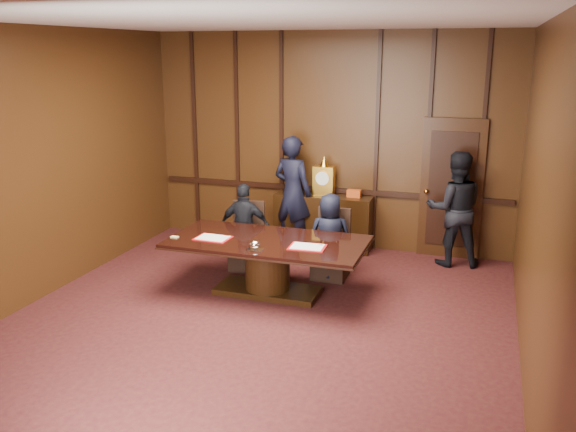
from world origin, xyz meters
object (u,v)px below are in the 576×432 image
object	(u,v)px
witness_right	(455,209)
sideboard	(323,220)
signatory_right	(330,237)
signatory_left	(245,227)
witness_left	(293,193)
conference_table	(267,258)

from	to	relation	value
witness_right	sideboard	bearing A→B (deg)	-16.26
sideboard	signatory_right	bearing A→B (deg)	-71.27
signatory_left	sideboard	bearing A→B (deg)	-130.78
sideboard	witness_left	world-z (taller)	witness_left
signatory_left	signatory_right	xyz separation A→B (m)	(1.30, 0.00, -0.03)
conference_table	signatory_left	distance (m)	1.04
signatory_left	witness_left	xyz separation A→B (m)	(0.36, 1.20, 0.28)
sideboard	witness_right	size ratio (longest dim) A/B	0.91
signatory_right	witness_left	xyz separation A→B (m)	(-0.94, 1.20, 0.31)
signatory_right	witness_left	size ratio (longest dim) A/B	0.67
conference_table	witness_right	size ratio (longest dim) A/B	1.49
witness_right	witness_left	bearing A→B (deg)	-11.88
conference_table	witness_right	distance (m)	3.05
conference_table	witness_right	bearing A→B (deg)	41.30
witness_left	witness_right	distance (m)	2.57
signatory_left	witness_left	world-z (taller)	witness_left
signatory_left	signatory_right	bearing A→B (deg)	170.89
conference_table	signatory_left	bearing A→B (deg)	129.09
witness_left	witness_right	world-z (taller)	witness_left
witness_right	signatory_left	bearing A→B (deg)	10.41
conference_table	signatory_right	bearing A→B (deg)	50.91
signatory_left	witness_left	distance (m)	1.28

